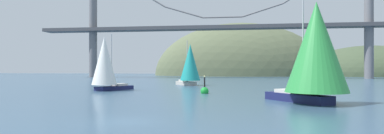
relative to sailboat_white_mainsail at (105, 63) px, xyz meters
name	(u,v)px	position (x,y,z in m)	size (l,w,h in m)	color
ground_plane	(124,122)	(13.15, -27.81, -4.18)	(360.00, 360.00, 0.00)	#385670
headland_center	(239,75)	(18.15, 107.19, -4.18)	(77.49, 44.00, 47.33)	#5B6647
headland_right	(369,76)	(73.15, 107.19, -4.18)	(57.37, 44.00, 25.88)	#425138
suspension_bridge	(222,20)	(13.15, 67.19, 15.37)	(128.87, 6.00, 45.09)	slate
sailboat_white_mainsail	(105,63)	(0.00, 0.00, 0.00)	(5.62, 7.58, 8.58)	#191E4C
sailboat_teal_sail	(190,64)	(10.12, 16.85, 0.04)	(6.33, 7.31, 8.82)	#B7B2A8
sailboat_green_sail	(315,49)	(27.28, -14.91, 0.99)	(8.55, 9.88, 10.06)	#191E4C
channel_buoy	(205,91)	(15.37, -3.28, -3.81)	(1.10, 1.10, 2.64)	green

